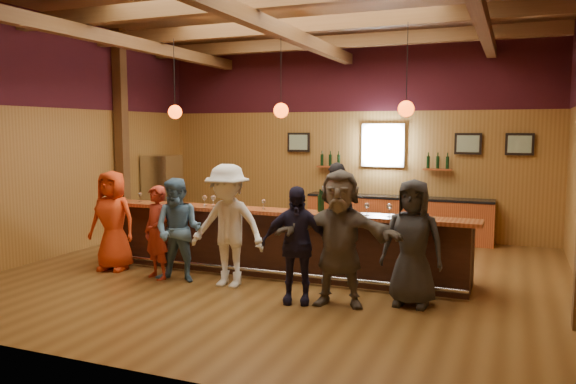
# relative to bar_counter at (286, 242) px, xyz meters

# --- Properties ---
(room) EXTENTS (9.04, 9.00, 4.52)m
(room) POSITION_rel_bar_counter_xyz_m (-0.02, -0.09, 2.69)
(room) COLOR brown
(room) RESTS_ON ground
(bar_counter) EXTENTS (6.30, 1.07, 1.11)m
(bar_counter) POSITION_rel_bar_counter_xyz_m (0.00, 0.00, 0.00)
(bar_counter) COLOR black
(bar_counter) RESTS_ON ground
(back_bar_cabinet) EXTENTS (4.00, 0.52, 0.95)m
(back_bar_cabinet) POSITION_rel_bar_counter_xyz_m (1.18, 3.57, -0.05)
(back_bar_cabinet) COLOR #953C1B
(back_bar_cabinet) RESTS_ON ground
(window) EXTENTS (0.95, 0.09, 0.95)m
(window) POSITION_rel_bar_counter_xyz_m (0.78, 3.80, 1.53)
(window) COLOR silver
(window) RESTS_ON room
(framed_pictures) EXTENTS (5.35, 0.05, 0.45)m
(framed_pictures) POSITION_rel_bar_counter_xyz_m (1.65, 3.79, 1.58)
(framed_pictures) COLOR black
(framed_pictures) RESTS_ON room
(wine_shelves) EXTENTS (3.00, 0.18, 0.30)m
(wine_shelves) POSITION_rel_bar_counter_xyz_m (0.78, 3.73, 1.10)
(wine_shelves) COLOR #953C1B
(wine_shelves) RESTS_ON room
(pendant_lights) EXTENTS (4.24, 0.24, 1.37)m
(pendant_lights) POSITION_rel_bar_counter_xyz_m (-0.02, -0.15, 2.19)
(pendant_lights) COLOR black
(pendant_lights) RESTS_ON room
(stainless_fridge) EXTENTS (0.70, 0.70, 1.80)m
(stainless_fridge) POSITION_rel_bar_counter_xyz_m (-4.12, 2.45, 0.38)
(stainless_fridge) COLOR silver
(stainless_fridge) RESTS_ON ground
(customer_orange) EXTENTS (0.89, 0.64, 1.71)m
(customer_orange) POSITION_rel_bar_counter_xyz_m (-2.82, -0.91, 0.33)
(customer_orange) COLOR red
(customer_orange) RESTS_ON ground
(customer_redvest) EXTENTS (0.64, 0.53, 1.51)m
(customer_redvest) POSITION_rel_bar_counter_xyz_m (-1.78, -1.10, 0.23)
(customer_redvest) COLOR #A02D1D
(customer_redvest) RESTS_ON ground
(customer_denim) EXTENTS (0.87, 0.71, 1.64)m
(customer_denim) POSITION_rel_bar_counter_xyz_m (-1.36, -1.13, 0.30)
(customer_denim) COLOR teal
(customer_denim) RESTS_ON ground
(customer_white) EXTENTS (1.22, 0.70, 1.88)m
(customer_white) POSITION_rel_bar_counter_xyz_m (-0.51, -1.09, 0.42)
(customer_white) COLOR white
(customer_white) RESTS_ON ground
(customer_navy) EXTENTS (1.03, 0.63, 1.63)m
(customer_navy) POSITION_rel_bar_counter_xyz_m (0.75, -1.45, 0.29)
(customer_navy) COLOR black
(customer_navy) RESTS_ON ground
(customer_brown) EXTENTS (1.79, 0.77, 1.86)m
(customer_brown) POSITION_rel_bar_counter_xyz_m (1.34, -1.34, 0.41)
(customer_brown) COLOR #5D554B
(customer_brown) RESTS_ON ground
(customer_dark) EXTENTS (0.87, 0.59, 1.73)m
(customer_dark) POSITION_rel_bar_counter_xyz_m (2.26, -0.98, 0.35)
(customer_dark) COLOR #28282A
(customer_dark) RESTS_ON ground
(bartender) EXTENTS (0.71, 0.51, 1.81)m
(bartender) POSITION_rel_bar_counter_xyz_m (0.52, 1.16, 0.38)
(bartender) COLOR black
(bartender) RESTS_ON ground
(ice_bucket) EXTENTS (0.20, 0.20, 0.22)m
(ice_bucket) POSITION_rel_bar_counter_xyz_m (0.28, -0.21, 0.70)
(ice_bucket) COLOR brown
(ice_bucket) RESTS_ON bar_counter
(bottle_a) EXTENTS (0.07, 0.07, 0.33)m
(bottle_a) POSITION_rel_bar_counter_xyz_m (0.71, -0.23, 0.72)
(bottle_a) COLOR black
(bottle_a) RESTS_ON bar_counter
(bottle_b) EXTENTS (0.08, 0.08, 0.36)m
(bottle_b) POSITION_rel_bar_counter_xyz_m (0.69, -0.25, 0.73)
(bottle_b) COLOR black
(bottle_b) RESTS_ON bar_counter
(glass_a) EXTENTS (0.08, 0.08, 0.17)m
(glass_a) POSITION_rel_bar_counter_xyz_m (-2.70, -0.29, 0.71)
(glass_a) COLOR silver
(glass_a) RESTS_ON bar_counter
(glass_b) EXTENTS (0.09, 0.09, 0.20)m
(glass_b) POSITION_rel_bar_counter_xyz_m (-1.87, -0.31, 0.73)
(glass_b) COLOR silver
(glass_b) RESTS_ON bar_counter
(glass_c) EXTENTS (0.08, 0.08, 0.18)m
(glass_c) POSITION_rel_bar_counter_xyz_m (-1.33, -0.35, 0.72)
(glass_c) COLOR silver
(glass_c) RESTS_ON bar_counter
(glass_d) EXTENTS (0.09, 0.09, 0.19)m
(glass_d) POSITION_rel_bar_counter_xyz_m (-1.15, -0.39, 0.73)
(glass_d) COLOR silver
(glass_d) RESTS_ON bar_counter
(glass_e) EXTENTS (0.07, 0.07, 0.16)m
(glass_e) POSITION_rel_bar_counter_xyz_m (-0.25, -0.33, 0.70)
(glass_e) COLOR silver
(glass_e) RESTS_ON bar_counter
(glass_f) EXTENTS (0.09, 0.09, 0.20)m
(glass_f) POSITION_rel_bar_counter_xyz_m (0.95, -0.36, 0.73)
(glass_f) COLOR silver
(glass_f) RESTS_ON bar_counter
(glass_g) EXTENTS (0.08, 0.08, 0.19)m
(glass_g) POSITION_rel_bar_counter_xyz_m (1.46, -0.33, 0.72)
(glass_g) COLOR silver
(glass_g) RESTS_ON bar_counter
(glass_h) EXTENTS (0.09, 0.09, 0.20)m
(glass_h) POSITION_rel_bar_counter_xyz_m (1.81, -0.36, 0.73)
(glass_h) COLOR silver
(glass_h) RESTS_ON bar_counter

